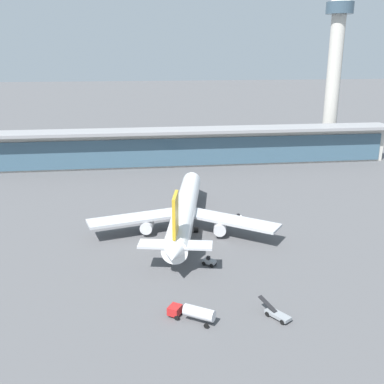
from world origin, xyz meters
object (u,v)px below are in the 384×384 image
Objects in this scene: airliner_on_stand at (185,211)px; service_truck_under_wing_grey at (209,262)px; control_tower at (335,63)px; service_truck_near_nose_grey at (277,314)px; service_truck_by_tail_white at (237,218)px; service_truck_mid_apron_red at (194,312)px.

airliner_on_stand is 19.41× the size of service_truck_under_wing_grey.
airliner_on_stand is 127.15m from control_tower.
service_truck_by_tail_white is at bearing 85.42° from service_truck_near_nose_grey.
service_truck_by_tail_white is 0.04× the size of control_tower.
service_truck_near_nose_grey is 2.08× the size of service_truck_by_tail_white.
service_truck_near_nose_grey is 157.36m from control_tower.
airliner_on_stand is at bearing 98.04° from service_truck_under_wing_grey.
service_truck_by_tail_white is (12.30, 25.84, 0.00)m from service_truck_under_wing_grey.
service_truck_mid_apron_red is 0.12× the size of control_tower.
airliner_on_stand is 22.01m from service_truck_under_wing_grey.
service_truck_by_tail_white is at bearing -126.11° from control_tower.
service_truck_by_tail_white is at bearing 16.40° from airliner_on_stand.
service_truck_near_nose_grey is at bearing -69.08° from service_truck_under_wing_grey.
service_truck_mid_apron_red reaches higher than service_truck_near_nose_grey.
service_truck_under_wing_grey is 28.62m from service_truck_by_tail_white.
service_truck_mid_apron_red is at bearing 175.78° from service_truck_near_nose_grey.
airliner_on_stand is at bearing -130.66° from control_tower.
service_truck_under_wing_grey and service_truck_by_tail_white have the same top height.
control_tower is (68.29, 136.31, 38.97)m from service_truck_near_nose_grey.
service_truck_mid_apron_red is 163.22m from control_tower.
service_truck_near_nose_grey is at bearing -116.61° from control_tower.
control_tower reaches higher than service_truck_mid_apron_red.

